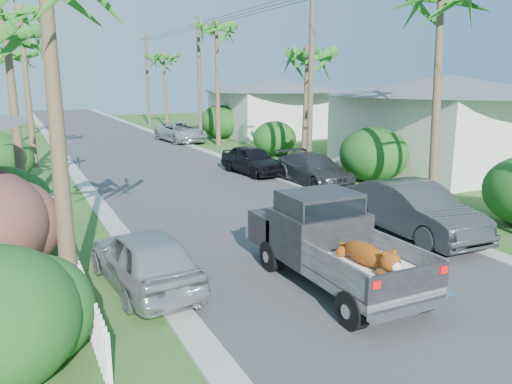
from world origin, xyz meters
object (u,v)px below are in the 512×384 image
palm_l_b (6,31)px  utility_pole_b (311,79)px  pickup_truck (325,239)px  parked_car_rd (181,132)px  parked_car_rf (252,160)px  palm_r_b (307,51)px  palm_r_c (216,26)px  palm_l_c (20,11)px  utility_pole_d (147,79)px  palm_l_d (10,53)px  house_right_near (442,127)px  parked_car_rn (413,210)px  palm_r_d (164,55)px  parked_car_rm (314,170)px  house_right_far (276,110)px  parked_car_ln (144,259)px  utility_pole_c (199,79)px

palm_l_b → utility_pole_b: 12.54m
pickup_truck → parked_car_rd: pickup_truck is taller
parked_car_rf → palm_r_b: (3.00, -0.05, 5.26)m
parked_car_rf → palm_r_c: 13.47m
palm_l_c → utility_pole_d: 24.22m
palm_l_d → house_right_near: size_ratio=0.86×
parked_car_rn → parked_car_rf: (-0.00, 11.09, -0.10)m
palm_r_c → utility_pole_b: bearing=-92.6°
palm_r_c → house_right_near: size_ratio=1.04×
pickup_truck → parked_car_rn: bearing=21.5°
palm_l_b → palm_l_c: size_ratio=0.80×
palm_l_c → palm_r_d: palm_l_c is taller
parked_car_rn → parked_car_rm: size_ratio=1.04×
palm_r_d → utility_pole_b: 27.10m
palm_l_b → pickup_truck: bearing=-57.8°
parked_car_rn → palm_r_c: 23.37m
palm_r_b → palm_l_c: bearing=150.9°
palm_r_b → house_right_far: size_ratio=0.80×
house_right_near → parked_car_ln: bearing=-154.6°
parked_car_rf → palm_l_d: (-10.10, 18.95, 5.75)m
parked_car_rn → parked_car_rm: parked_car_rn is taller
parked_car_rf → utility_pole_b: utility_pole_b is taller
parked_car_ln → palm_l_c: 19.76m
palm_r_b → palm_r_c: palm_r_c is taller
palm_l_b → palm_l_c: 10.19m
palm_l_d → parked_car_ln: bearing=-86.4°
parked_car_rd → palm_l_c: palm_l_c is taller
parked_car_rd → utility_pole_c: utility_pole_c is taller
house_right_far → palm_r_c: bearing=-149.5°
palm_r_b → house_right_near: bearing=-25.1°
palm_r_b → house_right_near: (6.40, -3.00, -3.73)m
parked_car_rd → palm_l_d: 13.28m
house_right_near → utility_pole_d: 31.96m
palm_l_d → utility_pole_d: bearing=36.6°
house_right_far → palm_l_d: bearing=168.4°
palm_l_b → house_right_far: palm_l_b is taller
palm_r_b → palm_r_d: 25.01m
utility_pole_b → utility_pole_d: size_ratio=1.00×
house_right_near → utility_pole_c: size_ratio=1.00×
utility_pole_c → utility_pole_d: bearing=90.0°
palm_r_d → pickup_truck: bearing=-100.8°
palm_r_d → house_right_near: palm_r_d is taller
parked_car_ln → palm_l_c: size_ratio=0.44×
parked_car_ln → house_right_near: house_right_near is taller
house_right_far → utility_pole_c: (-7.40, -2.00, 2.48)m
parked_car_rm → house_right_far: bearing=67.1°
parked_car_rd → palm_r_d: bearing=73.4°
parked_car_rd → palm_r_c: size_ratio=0.56×
parked_car_rn → palm_l_b: size_ratio=0.65×
parked_car_rd → utility_pole_d: size_ratio=0.59×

